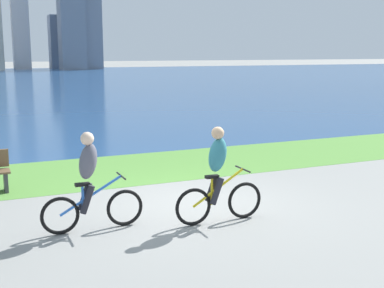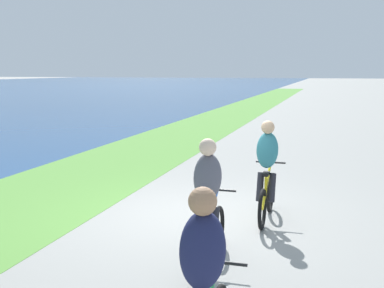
# 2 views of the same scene
# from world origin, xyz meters

# --- Properties ---
(ground_plane) EXTENTS (300.00, 300.00, 0.00)m
(ground_plane) POSITION_xyz_m (0.00, 0.00, 0.00)
(ground_plane) COLOR gray
(grass_strip_bayside) EXTENTS (120.00, 3.49, 0.01)m
(grass_strip_bayside) POSITION_xyz_m (0.00, 3.49, 0.00)
(grass_strip_bayside) COLOR #59933D
(grass_strip_bayside) RESTS_ON ground
(bay_water_surface) EXTENTS (300.00, 81.95, 0.00)m
(bay_water_surface) POSITION_xyz_m (0.00, 46.21, 0.00)
(bay_water_surface) COLOR navy
(bay_water_surface) RESTS_ON ground
(cyclist_lead) EXTENTS (1.67, 0.52, 1.70)m
(cyclist_lead) POSITION_xyz_m (0.01, -1.14, 0.84)
(cyclist_lead) COLOR black
(cyclist_lead) RESTS_ON ground
(cyclist_trailing) EXTENTS (1.74, 0.52, 1.68)m
(cyclist_trailing) POSITION_xyz_m (-2.13, -0.67, 0.84)
(cyclist_trailing) COLOR black
(cyclist_trailing) RESTS_ON ground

